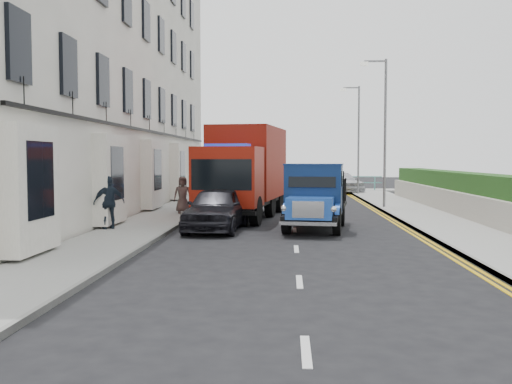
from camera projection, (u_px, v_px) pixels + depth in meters
name	position (u px, v px, depth m)	size (l,w,h in m)	color
ground	(298.00, 263.00, 13.08)	(120.00, 120.00, 0.00)	black
pavement_west	(161.00, 218.00, 22.33)	(2.40, 38.00, 0.12)	gray
pavement_east	(433.00, 220.00, 21.75)	(2.60, 38.00, 0.12)	gray
promenade	(291.00, 190.00, 41.98)	(30.00, 2.50, 0.12)	gray
sea_plane	(290.00, 177.00, 72.88)	(120.00, 120.00, 0.00)	slate
terrace_west	(87.00, 54.00, 26.14)	(6.31, 30.20, 14.25)	white
garden_east	(484.00, 198.00, 21.59)	(1.45, 28.00, 1.75)	#B2AD9E
seafront_railing	(291.00, 183.00, 41.15)	(13.00, 0.08, 1.11)	#59B2A5
lamp_mid	(383.00, 124.00, 26.56)	(1.23, 0.18, 7.00)	slate
lamp_far	(357.00, 133.00, 36.53)	(1.23, 0.18, 7.00)	slate
bedford_lorry	(314.00, 201.00, 18.62)	(2.43, 4.81, 2.19)	black
red_lorry	(245.00, 169.00, 23.10)	(3.34, 7.29, 3.68)	black
parked_car_front	(217.00, 208.00, 18.98)	(1.73, 4.30, 1.46)	black
parked_car_mid	(212.00, 198.00, 25.20)	(1.32, 3.80, 1.25)	#5A7BC2
parked_car_rear	(224.00, 190.00, 29.43)	(2.13, 5.25, 1.52)	#A5A5A9
seafront_car_left	(284.00, 183.00, 39.48)	(2.15, 4.67, 1.30)	black
seafront_car_right	(340.00, 182.00, 39.63)	(1.82, 4.53, 1.54)	silver
pedestrian_west_near	(109.00, 202.00, 18.39)	(1.01, 0.42, 1.72)	#1A2430
pedestrian_west_far	(183.00, 195.00, 23.70)	(0.74, 0.48, 1.52)	#483734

